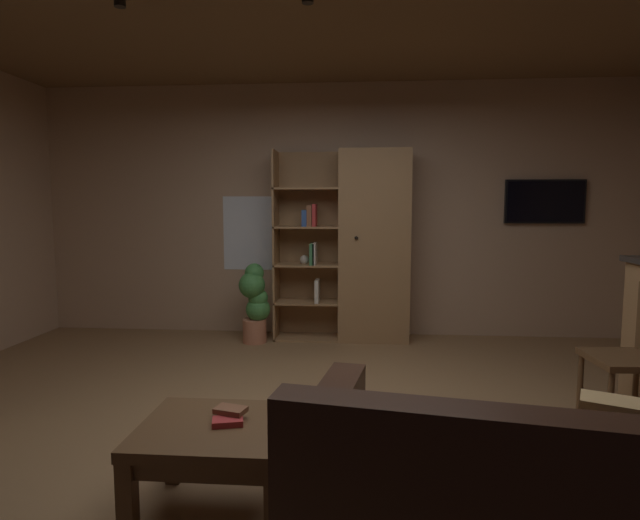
{
  "coord_description": "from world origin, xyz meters",
  "views": [
    {
      "loc": [
        0.26,
        -2.92,
        1.4
      ],
      "look_at": [
        0.0,
        0.4,
        1.05
      ],
      "focal_mm": 28.5,
      "sensor_mm": 36.0,
      "label": 1
    }
  ],
  "objects_px": {
    "bookshelf_cabinet": "(365,247)",
    "dining_chair": "(640,349)",
    "potted_floor_plant": "(255,301)",
    "wall_mounted_tv": "(545,202)",
    "table_book_0": "(228,422)",
    "table_book_1": "(231,410)",
    "coffee_table": "(217,442)"
  },
  "relations": [
    {
      "from": "table_book_1",
      "to": "dining_chair",
      "type": "bearing_deg",
      "value": 23.15
    },
    {
      "from": "table_book_1",
      "to": "wall_mounted_tv",
      "type": "bearing_deg",
      "value": 52.7
    },
    {
      "from": "table_book_0",
      "to": "wall_mounted_tv",
      "type": "distance_m",
      "value": 4.32
    },
    {
      "from": "potted_floor_plant",
      "to": "wall_mounted_tv",
      "type": "relative_size",
      "value": 1.01
    },
    {
      "from": "table_book_1",
      "to": "wall_mounted_tv",
      "type": "height_order",
      "value": "wall_mounted_tv"
    },
    {
      "from": "coffee_table",
      "to": "dining_chair",
      "type": "distance_m",
      "value": 2.59
    },
    {
      "from": "coffee_table",
      "to": "table_book_0",
      "type": "height_order",
      "value": "table_book_0"
    },
    {
      "from": "table_book_0",
      "to": "wall_mounted_tv",
      "type": "height_order",
      "value": "wall_mounted_tv"
    },
    {
      "from": "bookshelf_cabinet",
      "to": "table_book_0",
      "type": "height_order",
      "value": "bookshelf_cabinet"
    },
    {
      "from": "bookshelf_cabinet",
      "to": "wall_mounted_tv",
      "type": "height_order",
      "value": "bookshelf_cabinet"
    },
    {
      "from": "coffee_table",
      "to": "table_book_1",
      "type": "relative_size",
      "value": 4.91
    },
    {
      "from": "wall_mounted_tv",
      "to": "table_book_0",
      "type": "bearing_deg",
      "value": -126.73
    },
    {
      "from": "dining_chair",
      "to": "potted_floor_plant",
      "type": "bearing_deg",
      "value": 146.12
    },
    {
      "from": "table_book_1",
      "to": "potted_floor_plant",
      "type": "distance_m",
      "value": 2.91
    },
    {
      "from": "bookshelf_cabinet",
      "to": "coffee_table",
      "type": "height_order",
      "value": "bookshelf_cabinet"
    },
    {
      "from": "bookshelf_cabinet",
      "to": "coffee_table",
      "type": "xyz_separation_m",
      "value": [
        -0.69,
        -3.15,
        -0.64
      ]
    },
    {
      "from": "bookshelf_cabinet",
      "to": "table_book_0",
      "type": "xyz_separation_m",
      "value": [
        -0.63,
        -3.15,
        -0.54
      ]
    },
    {
      "from": "wall_mounted_tv",
      "to": "bookshelf_cabinet",
      "type": "bearing_deg",
      "value": -173.59
    },
    {
      "from": "table_book_0",
      "to": "coffee_table",
      "type": "bearing_deg",
      "value": 177.81
    },
    {
      "from": "bookshelf_cabinet",
      "to": "wall_mounted_tv",
      "type": "relative_size",
      "value": 2.44
    },
    {
      "from": "coffee_table",
      "to": "dining_chair",
      "type": "xyz_separation_m",
      "value": [
        2.36,
        1.05,
        0.19
      ]
    },
    {
      "from": "dining_chair",
      "to": "wall_mounted_tv",
      "type": "height_order",
      "value": "wall_mounted_tv"
    },
    {
      "from": "bookshelf_cabinet",
      "to": "dining_chair",
      "type": "distance_m",
      "value": 2.73
    },
    {
      "from": "table_book_0",
      "to": "dining_chair",
      "type": "height_order",
      "value": "dining_chair"
    },
    {
      "from": "coffee_table",
      "to": "potted_floor_plant",
      "type": "height_order",
      "value": "potted_floor_plant"
    },
    {
      "from": "table_book_0",
      "to": "potted_floor_plant",
      "type": "distance_m",
      "value": 2.97
    },
    {
      "from": "wall_mounted_tv",
      "to": "table_book_1",
      "type": "bearing_deg",
      "value": -127.3
    },
    {
      "from": "dining_chair",
      "to": "table_book_1",
      "type": "bearing_deg",
      "value": -156.85
    },
    {
      "from": "coffee_table",
      "to": "dining_chair",
      "type": "height_order",
      "value": "dining_chair"
    },
    {
      "from": "dining_chair",
      "to": "wall_mounted_tv",
      "type": "distance_m",
      "value": 2.5
    },
    {
      "from": "potted_floor_plant",
      "to": "wall_mounted_tv",
      "type": "xyz_separation_m",
      "value": [
        3.0,
        0.43,
        1.02
      ]
    },
    {
      "from": "wall_mounted_tv",
      "to": "dining_chair",
      "type": "bearing_deg",
      "value": -94.96
    }
  ]
}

